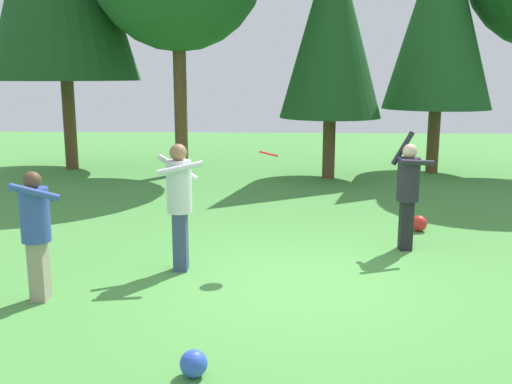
% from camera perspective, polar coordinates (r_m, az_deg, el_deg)
% --- Properties ---
extents(ground_plane, '(40.00, 40.00, 0.00)m').
position_cam_1_polar(ground_plane, '(7.66, 4.58, -8.84)').
color(ground_plane, '#4C9342').
extents(person_thrower, '(0.61, 0.61, 1.82)m').
position_cam_1_polar(person_thrower, '(9.05, 14.87, 0.44)').
color(person_thrower, black).
rests_on(person_thrower, ground_plane).
extents(person_catcher, '(0.69, 0.62, 1.77)m').
position_cam_1_polar(person_catcher, '(7.86, -7.63, -0.41)').
color(person_catcher, '#38476B').
rests_on(person_catcher, ground_plane).
extents(person_bystander, '(0.70, 0.68, 1.58)m').
position_cam_1_polar(person_bystander, '(7.24, -21.06, -3.11)').
color(person_bystander, gray).
rests_on(person_bystander, ground_plane).
extents(frisbee, '(0.36, 0.36, 0.09)m').
position_cam_1_polar(frisbee, '(7.97, 1.27, 3.82)').
color(frisbee, red).
extents(ball_red, '(0.28, 0.28, 0.28)m').
position_cam_1_polar(ball_red, '(10.37, 15.89, -3.02)').
color(ball_red, red).
rests_on(ball_red, ground_plane).
extents(ball_blue, '(0.25, 0.25, 0.25)m').
position_cam_1_polar(ball_blue, '(5.39, -6.22, -16.60)').
color(ball_blue, blue).
rests_on(ball_blue, ground_plane).
extents(tree_center, '(2.61, 2.61, 6.23)m').
position_cam_1_polar(tree_center, '(15.12, 7.56, 16.06)').
color(tree_center, brown).
rests_on(tree_center, ground_plane).
extents(tree_right, '(2.90, 2.90, 6.93)m').
position_cam_1_polar(tree_right, '(16.64, 17.93, 16.72)').
color(tree_right, brown).
rests_on(tree_right, ground_plane).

